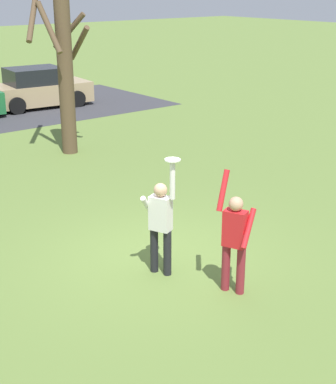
# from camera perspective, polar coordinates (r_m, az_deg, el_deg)

# --- Properties ---
(ground_plane) EXTENTS (120.00, 120.00, 0.00)m
(ground_plane) POSITION_cam_1_polar(r_m,az_deg,el_deg) (10.72, -1.16, -6.42)
(ground_plane) COLOR olive
(person_catcher) EXTENTS (0.49, 0.59, 2.08)m
(person_catcher) POSITION_cam_1_polar(r_m,az_deg,el_deg) (9.75, -0.73, -2.86)
(person_catcher) COLOR black
(person_catcher) RESTS_ON ground_plane
(person_defender) EXTENTS (0.58, 0.65, 2.04)m
(person_defender) POSITION_cam_1_polar(r_m,az_deg,el_deg) (9.23, 6.61, -4.40)
(person_defender) COLOR maroon
(person_defender) RESTS_ON ground_plane
(frisbee_disc) EXTENTS (0.26, 0.26, 0.02)m
(frisbee_disc) POSITION_cam_1_polar(r_m,az_deg,el_deg) (9.27, 0.45, 3.21)
(frisbee_disc) COLOR white
(frisbee_disc) RESTS_ON person_catcher
(parked_car_tan) EXTENTS (4.24, 2.32, 1.59)m
(parked_car_tan) POSITION_cam_1_polar(r_m,az_deg,el_deg) (24.34, -12.77, 9.91)
(parked_car_tan) COLOR tan
(parked_car_tan) RESTS_ON ground_plane
(bare_tree_tall) EXTENTS (1.92, 1.75, 5.74)m
(bare_tree_tall) POSITION_cam_1_polar(r_m,az_deg,el_deg) (17.00, -10.29, 12.96)
(bare_tree_tall) COLOR brown
(bare_tree_tall) RESTS_ON ground_plane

